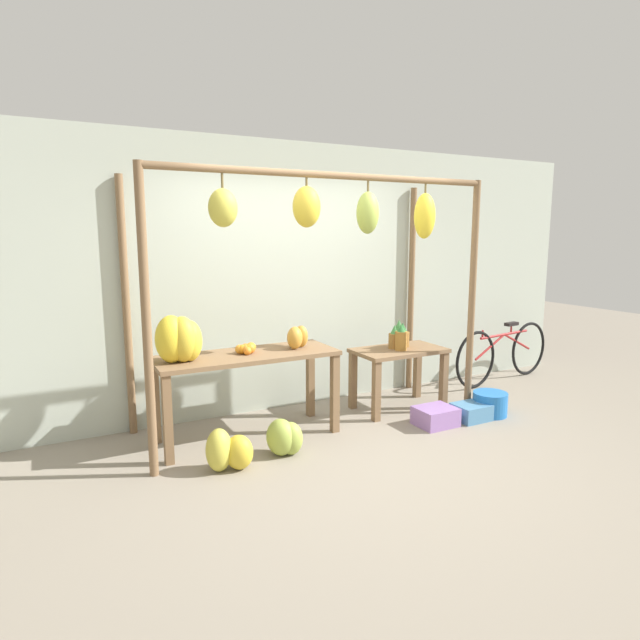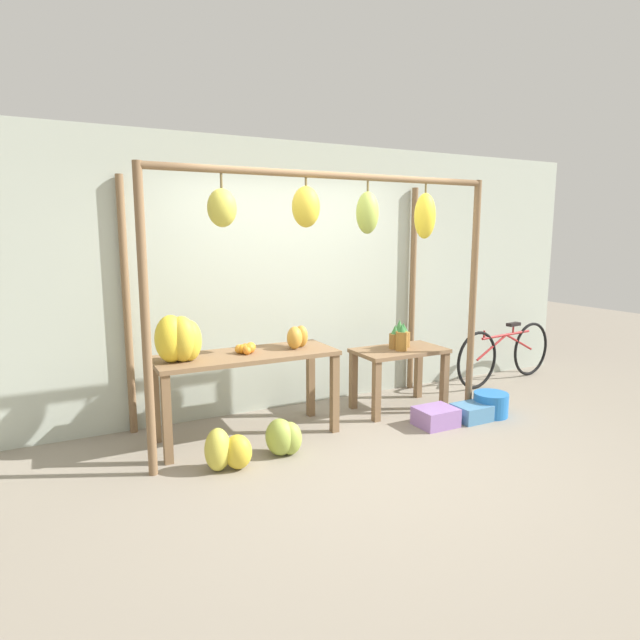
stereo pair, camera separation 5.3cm
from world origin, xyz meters
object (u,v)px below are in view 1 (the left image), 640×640
orange_pile (247,349)px  banana_pile_ground_left (228,451)px  parked_bicycle (503,353)px  fruit_crate_purple (471,412)px  papaya_pile (297,337)px  pineapple_cluster (399,337)px  blue_bucket (490,404)px  banana_pile_on_table (180,340)px  banana_pile_ground_right (284,438)px  fruit_crate_white (435,416)px

orange_pile → banana_pile_ground_left: (-0.39, -0.59, -0.67)m
parked_bicycle → fruit_crate_purple: bearing=-146.9°
papaya_pile → pineapple_cluster: bearing=2.9°
pineapple_cluster → papaya_pile: bearing=-177.1°
orange_pile → blue_bucket: size_ratio=0.57×
banana_pile_on_table → banana_pile_ground_left: 1.01m
papaya_pile → fruit_crate_purple: papaya_pile is taller
orange_pile → banana_pile_ground_right: size_ratio=0.54×
pineapple_cluster → banana_pile_ground_left: size_ratio=0.67×
orange_pile → fruit_crate_white: 1.97m
orange_pile → banana_pile_ground_left: 0.98m
fruit_crate_white → papaya_pile: (-1.23, 0.56, 0.81)m
orange_pile → banana_pile_ground_right: (0.13, -0.53, -0.68)m
pineapple_cluster → fruit_crate_white: bearing=-90.2°
banana_pile_on_table → banana_pile_ground_right: banana_pile_on_table is taller
orange_pile → fruit_crate_white: size_ratio=0.53×
pineapple_cluster → parked_bicycle: size_ratio=0.17×
pineapple_cluster → fruit_crate_white: size_ratio=0.81×
banana_pile_ground_right → papaya_pile: papaya_pile is taller
banana_pile_ground_left → banana_pile_ground_right: size_ratio=1.23×
fruit_crate_purple → fruit_crate_white: bearing=174.2°
orange_pile → pineapple_cluster: size_ratio=0.65×
banana_pile_ground_left → blue_bucket: (2.81, -0.01, -0.04)m
orange_pile → pineapple_cluster: 1.73m
pineapple_cluster → blue_bucket: 1.15m
banana_pile_on_table → fruit_crate_white: (2.33, -0.54, -0.89)m
banana_pile_ground_right → banana_pile_on_table: bearing=146.1°
banana_pile_ground_left → fruit_crate_purple: (2.54, -0.02, -0.08)m
banana_pile_ground_left → fruit_crate_purple: size_ratio=1.35×
pineapple_cluster → fruit_crate_white: pineapple_cluster is taller
banana_pile_ground_left → banana_pile_ground_right: bearing=7.1°
fruit_crate_white → banana_pile_ground_right: bearing=178.4°
banana_pile_on_table → orange_pile: 0.62m
fruit_crate_white → banana_pile_ground_left: bearing=-179.5°
papaya_pile → fruit_crate_purple: bearing=-20.1°
banana_pile_ground_right → papaya_pile: size_ratio=1.30×
banana_pile_ground_left → fruit_crate_purple: bearing=-0.5°
banana_pile_ground_left → blue_bucket: bearing=-0.1°
banana_pile_ground_left → papaya_pile: (0.89, 0.58, 0.74)m
pineapple_cluster → banana_pile_ground_left: pineapple_cluster is taller
banana_pile_on_table → blue_bucket: size_ratio=1.37×
fruit_crate_white → blue_bucket: blue_bucket is taller
pineapple_cluster → banana_pile_ground_right: pineapple_cluster is taller
orange_pile → banana_pile_ground_left: bearing=-123.4°
banana_pile_on_table → orange_pile: size_ratio=2.39×
banana_pile_ground_right → blue_bucket: bearing=-1.8°
banana_pile_ground_left → banana_pile_ground_right: banana_pile_ground_left is taller
orange_pile → banana_pile_ground_right: 0.87m
pineapple_cluster → banana_pile_ground_right: size_ratio=0.83×
banana_pile_on_table → pineapple_cluster: banana_pile_on_table is taller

